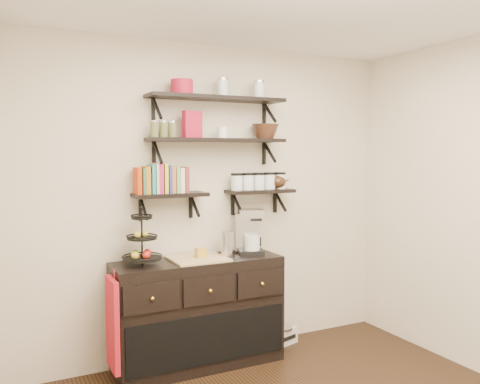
% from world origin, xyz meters
% --- Properties ---
extents(back_wall, '(3.50, 0.02, 2.70)m').
position_xyz_m(back_wall, '(0.00, 1.75, 1.35)').
color(back_wall, beige).
rests_on(back_wall, ground).
extents(shelf_top, '(1.20, 0.27, 0.23)m').
position_xyz_m(shelf_top, '(0.00, 1.62, 2.23)').
color(shelf_top, black).
rests_on(shelf_top, back_wall).
extents(shelf_mid, '(1.20, 0.27, 0.23)m').
position_xyz_m(shelf_mid, '(0.00, 1.62, 1.88)').
color(shelf_mid, black).
rests_on(shelf_mid, back_wall).
extents(shelf_low_left, '(0.60, 0.25, 0.23)m').
position_xyz_m(shelf_low_left, '(-0.42, 1.63, 1.43)').
color(shelf_low_left, black).
rests_on(shelf_low_left, back_wall).
extents(shelf_low_right, '(0.60, 0.25, 0.23)m').
position_xyz_m(shelf_low_right, '(0.42, 1.63, 1.43)').
color(shelf_low_right, black).
rests_on(shelf_low_right, back_wall).
extents(cookbooks, '(0.43, 0.15, 0.26)m').
position_xyz_m(cookbooks, '(-0.47, 1.63, 1.57)').
color(cookbooks, '#B63410').
rests_on(cookbooks, shelf_low_left).
extents(glass_canisters, '(0.54, 0.10, 0.13)m').
position_xyz_m(glass_canisters, '(0.41, 1.63, 1.51)').
color(glass_canisters, silver).
rests_on(glass_canisters, shelf_low_right).
extents(sideboard, '(1.40, 0.50, 0.92)m').
position_xyz_m(sideboard, '(-0.23, 1.51, 0.45)').
color(sideboard, black).
rests_on(sideboard, floor).
extents(fruit_stand, '(0.30, 0.30, 0.45)m').
position_xyz_m(fruit_stand, '(-0.69, 1.52, 1.05)').
color(fruit_stand, black).
rests_on(fruit_stand, sideboard).
extents(candle, '(0.08, 0.08, 0.08)m').
position_xyz_m(candle, '(-0.20, 1.51, 0.96)').
color(candle, '#B6862A').
rests_on(candle, sideboard).
extents(coffee_maker, '(0.26, 0.27, 0.39)m').
position_xyz_m(coffee_maker, '(0.27, 1.54, 1.09)').
color(coffee_maker, black).
rests_on(coffee_maker, sideboard).
extents(thermal_carafe, '(0.11, 0.11, 0.22)m').
position_xyz_m(thermal_carafe, '(0.04, 1.49, 1.01)').
color(thermal_carafe, silver).
rests_on(thermal_carafe, sideboard).
extents(apron, '(0.04, 0.30, 0.70)m').
position_xyz_m(apron, '(-0.96, 1.41, 0.50)').
color(apron, '#B41322').
rests_on(apron, sideboard).
extents(radio, '(0.30, 0.23, 0.16)m').
position_xyz_m(radio, '(0.65, 1.60, 0.08)').
color(radio, silver).
rests_on(radio, floor).
extents(recipe_box, '(0.17, 0.09, 0.22)m').
position_xyz_m(recipe_box, '(-0.23, 1.61, 2.01)').
color(recipe_box, '#AA132D').
rests_on(recipe_box, shelf_mid).
extents(walnut_bowl, '(0.24, 0.24, 0.13)m').
position_xyz_m(walnut_bowl, '(0.47, 1.61, 1.96)').
color(walnut_bowl, black).
rests_on(walnut_bowl, shelf_mid).
extents(ramekins, '(0.09, 0.09, 0.10)m').
position_xyz_m(ramekins, '(0.04, 1.61, 1.95)').
color(ramekins, white).
rests_on(ramekins, shelf_mid).
extents(teapot, '(0.23, 0.19, 0.15)m').
position_xyz_m(teapot, '(0.60, 1.63, 1.52)').
color(teapot, '#321D0F').
rests_on(teapot, shelf_low_right).
extents(red_pot, '(0.18, 0.18, 0.12)m').
position_xyz_m(red_pot, '(-0.31, 1.61, 2.31)').
color(red_pot, '#AA132D').
rests_on(red_pot, shelf_top).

